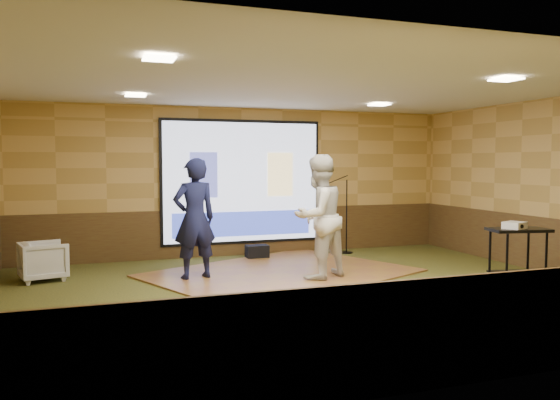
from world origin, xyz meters
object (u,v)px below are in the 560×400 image
object	(u,v)px
dance_floor	(281,273)
banquet_chair	(43,261)
player_left	(194,218)
duffel_bag	(257,252)
projector	(514,225)
projector_screen	(243,183)
mic_stand	(344,230)
av_table	(518,247)
player_right	(318,217)

from	to	relation	value
dance_floor	banquet_chair	xyz separation A→B (m)	(-3.79, 0.76, 0.30)
player_left	duffel_bag	distance (m)	2.30
projector	duffel_bag	world-z (taller)	projector
projector_screen	dance_floor	world-z (taller)	projector_screen
projector	mic_stand	distance (m)	3.90
player_left	av_table	distance (m)	5.02
projector	duffel_bag	distance (m)	4.78
dance_floor	player_right	distance (m)	1.26
av_table	mic_stand	distance (m)	3.88
player_left	player_right	xyz separation A→B (m)	(1.89, -0.64, 0.03)
projector_screen	player_left	world-z (taller)	projector_screen
player_right	av_table	bearing A→B (deg)	126.51
av_table	banquet_chair	distance (m)	7.44
projector_screen	projector	bearing A→B (deg)	-53.68
player_right	projector	world-z (taller)	player_right
player_right	duffel_bag	distance (m)	2.37
duffel_bag	projector	bearing A→B (deg)	-51.60
player_left	banquet_chair	distance (m)	2.53
dance_floor	duffel_bag	xyz separation A→B (m)	(0.02, 1.54, 0.12)
projector	projector_screen	bearing A→B (deg)	103.57
duffel_bag	mic_stand	bearing A→B (deg)	1.29
av_table	mic_stand	world-z (taller)	mic_stand
mic_stand	dance_floor	bearing A→B (deg)	-142.31
dance_floor	banquet_chair	size ratio (longest dim) A/B	5.92
projector_screen	dance_floor	distance (m)	2.51
av_table	mic_stand	size ratio (longest dim) A/B	0.55
projector_screen	av_table	distance (m)	5.32
projector	banquet_chair	distance (m)	7.38
projector_screen	mic_stand	xyz separation A→B (m)	(2.06, -0.46, -0.98)
av_table	mic_stand	bearing A→B (deg)	106.70
projector_screen	projector	distance (m)	5.23
player_right	banquet_chair	bearing A→B (deg)	-41.60
player_right	banquet_chair	distance (m)	4.49
projector_screen	player_left	size ratio (longest dim) A/B	1.71
av_table	duffel_bag	bearing A→B (deg)	129.44
projector	mic_stand	xyz separation A→B (m)	(-1.02, 3.74, -0.47)
dance_floor	banquet_chair	distance (m)	3.88
dance_floor	player_right	size ratio (longest dim) A/B	2.06
projector	duffel_bag	xyz separation A→B (m)	(-2.93, 3.69, -0.83)
dance_floor	player_left	bearing A→B (deg)	179.27
dance_floor	player_left	distance (m)	1.77
av_table	player_left	bearing A→B (deg)	154.53
dance_floor	projector	bearing A→B (deg)	-36.11
projector	banquet_chair	world-z (taller)	projector
duffel_bag	av_table	bearing A→B (deg)	-50.56
av_table	duffel_bag	distance (m)	4.78
player_left	banquet_chair	world-z (taller)	player_left
player_right	duffel_bag	xyz separation A→B (m)	(-0.40, 2.16, -0.89)
av_table	projector	distance (m)	0.35
projector_screen	av_table	size ratio (longest dim) A/B	3.65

